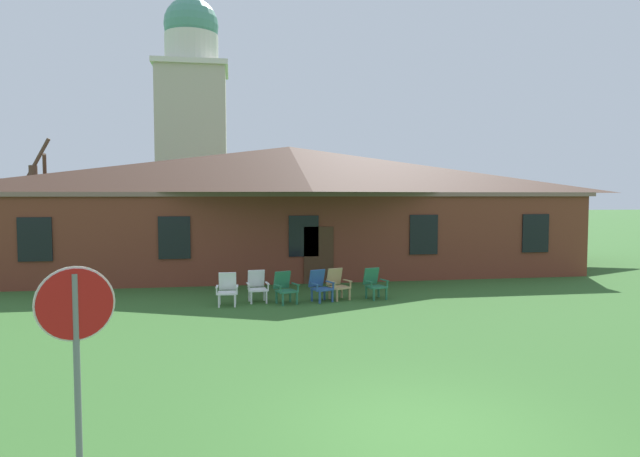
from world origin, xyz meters
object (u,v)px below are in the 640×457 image
object	(u,v)px
lawn_chair_middle	(320,285)
lawn_chair_right_end	(337,283)
lawn_chair_left_end	(285,287)
lawn_chair_near_door	(257,285)
stop_sign	(76,334)
lawn_chair_far_side	(374,283)
lawn_chair_by_porch	(227,288)

from	to	relation	value
lawn_chair_middle	lawn_chair_right_end	xyz separation A→B (m)	(0.59, 0.23, 0.00)
lawn_chair_left_end	lawn_chair_middle	xyz separation A→B (m)	(1.10, 0.17, 0.00)
lawn_chair_near_door	lawn_chair_right_end	distance (m)	2.50
stop_sign	lawn_chair_right_end	world-z (taller)	stop_sign
stop_sign	lawn_chair_far_side	distance (m)	12.12
lawn_chair_by_porch	lawn_chair_far_side	size ratio (longest dim) A/B	1.00
lawn_chair_left_end	lawn_chair_far_side	xyz separation A→B (m)	(2.85, 0.31, 0.00)
stop_sign	lawn_chair_far_side	world-z (taller)	stop_sign
lawn_chair_near_door	lawn_chair_far_side	size ratio (longest dim) A/B	1.00
lawn_chair_near_door	lawn_chair_middle	size ratio (longest dim) A/B	1.00
stop_sign	lawn_chair_middle	xyz separation A→B (m)	(4.29, 10.29, -1.29)
lawn_chair_near_door	lawn_chair_middle	xyz separation A→B (m)	(1.91, -0.21, 0.00)
stop_sign	lawn_chair_by_porch	size ratio (longest dim) A/B	2.62
lawn_chair_near_door	stop_sign	bearing A→B (deg)	-102.79
lawn_chair_by_porch	lawn_chair_middle	size ratio (longest dim) A/B	1.00
lawn_chair_left_end	lawn_chair_near_door	bearing A→B (deg)	154.48
lawn_chair_near_door	lawn_chair_left_end	xyz separation A→B (m)	(0.81, -0.39, 0.00)
lawn_chair_near_door	lawn_chair_left_end	bearing A→B (deg)	-25.52
lawn_chair_by_porch	lawn_chair_far_side	distance (m)	4.56
lawn_chair_middle	lawn_chair_far_side	world-z (taller)	same
lawn_chair_by_porch	lawn_chair_middle	world-z (taller)	same
stop_sign	lawn_chair_middle	world-z (taller)	stop_sign
stop_sign	lawn_chair_middle	distance (m)	11.22
lawn_chair_by_porch	lawn_chair_middle	bearing A→B (deg)	3.38
lawn_chair_right_end	lawn_chair_far_side	size ratio (longest dim) A/B	1.00
lawn_chair_middle	lawn_chair_near_door	bearing A→B (deg)	173.59
lawn_chair_near_door	lawn_chair_left_end	world-z (taller)	same
lawn_chair_by_porch	stop_sign	bearing A→B (deg)	-98.38
lawn_chair_middle	lawn_chair_right_end	size ratio (longest dim) A/B	1.00
lawn_chair_near_door	lawn_chair_middle	distance (m)	1.92
lawn_chair_left_end	lawn_chair_middle	bearing A→B (deg)	8.90
stop_sign	lawn_chair_right_end	size ratio (longest dim) A/B	2.62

